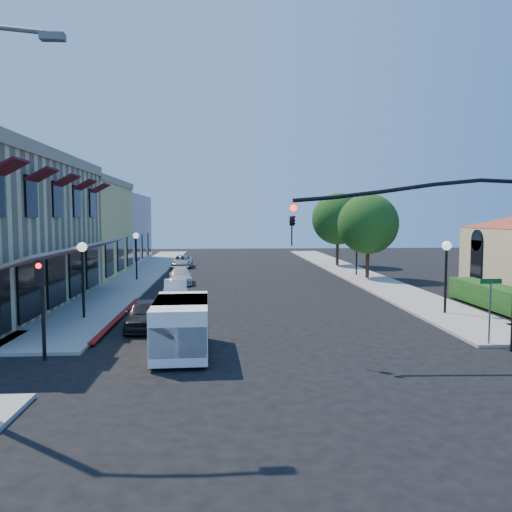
{
  "coord_description": "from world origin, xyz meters",
  "views": [
    {
      "loc": [
        -2.11,
        -15.01,
        4.69
      ],
      "look_at": [
        -0.34,
        11.89,
        2.6
      ],
      "focal_mm": 35.0,
      "sensor_mm": 36.0,
      "label": 1
    }
  ],
  "objects": [
    {
      "name": "yellow_stucco_building",
      "position": [
        -15.5,
        26.0,
        3.8
      ],
      "size": [
        10.0,
        12.0,
        7.6
      ],
      "primitive_type": "cube",
      "color": "tan",
      "rests_on": "ground"
    },
    {
      "name": "sidewalk_left",
      "position": [
        -8.75,
        27.0,
        0.06
      ],
      "size": [
        3.5,
        50.0,
        0.12
      ],
      "primitive_type": "cube",
      "color": "gray",
      "rests_on": "ground"
    },
    {
      "name": "lamppost_left_near",
      "position": [
        -8.5,
        8.0,
        2.74
      ],
      "size": [
        0.44,
        0.44,
        3.57
      ],
      "color": "black",
      "rests_on": "ground"
    },
    {
      "name": "parked_car_a",
      "position": [
        -5.45,
        6.0,
        0.61
      ],
      "size": [
        1.63,
        3.66,
        1.22
      ],
      "primitive_type": "imported",
      "rotation": [
        0.0,
        0.0,
        0.05
      ],
      "color": "black",
      "rests_on": "ground"
    },
    {
      "name": "street_name_sign",
      "position": [
        7.5,
        2.2,
        1.7
      ],
      "size": [
        0.8,
        0.06,
        2.5
      ],
      "color": "#595B5E",
      "rests_on": "ground"
    },
    {
      "name": "pink_stucco_building",
      "position": [
        -15.5,
        38.0,
        3.5
      ],
      "size": [
        10.0,
        12.0,
        7.0
      ],
      "primitive_type": "cube",
      "color": "#C9A298",
      "rests_on": "ground"
    },
    {
      "name": "parked_car_c",
      "position": [
        -5.14,
        20.26,
        0.56
      ],
      "size": [
        1.92,
        4.0,
        1.12
      ],
      "primitive_type": "imported",
      "rotation": [
        0.0,
        0.0,
        0.09
      ],
      "color": "#BCBCBA",
      "rests_on": "ground"
    },
    {
      "name": "ground",
      "position": [
        0.0,
        0.0,
        0.0
      ],
      "size": [
        120.0,
        120.0,
        0.0
      ],
      "primitive_type": "plane",
      "color": "black",
      "rests_on": "ground"
    },
    {
      "name": "street_tree_b",
      "position": [
        8.8,
        32.0,
        4.54
      ],
      "size": [
        4.94,
        4.94,
        7.02
      ],
      "color": "black",
      "rests_on": "ground"
    },
    {
      "name": "lamppost_right_far",
      "position": [
        8.5,
        24.0,
        2.74
      ],
      "size": [
        0.44,
        0.44,
        3.57
      ],
      "color": "black",
      "rests_on": "ground"
    },
    {
      "name": "white_van",
      "position": [
        -3.57,
        1.96,
        1.08
      ],
      "size": [
        1.98,
        4.26,
        1.86
      ],
      "color": "white",
      "rests_on": "ground"
    },
    {
      "name": "parked_car_b",
      "position": [
        -4.8,
        13.0,
        0.6
      ],
      "size": [
        1.58,
        3.73,
        1.2
      ],
      "primitive_type": "imported",
      "rotation": [
        0.0,
        0.0,
        0.09
      ],
      "color": "silver",
      "rests_on": "ground"
    },
    {
      "name": "secondary_signal",
      "position": [
        -8.0,
        1.41,
        2.32
      ],
      "size": [
        0.28,
        0.42,
        3.32
      ],
      "color": "black",
      "rests_on": "ground"
    },
    {
      "name": "parked_car_d",
      "position": [
        -5.97,
        32.0,
        0.56
      ],
      "size": [
        2.01,
        4.1,
        1.12
      ],
      "primitive_type": "imported",
      "rotation": [
        0.0,
        0.0,
        0.04
      ],
      "color": "#A6A8AB",
      "rests_on": "ground"
    },
    {
      "name": "signal_mast_arm",
      "position": [
        5.86,
        1.5,
        4.09
      ],
      "size": [
        8.01,
        0.39,
        6.0
      ],
      "color": "black",
      "rests_on": "ground"
    },
    {
      "name": "hedge",
      "position": [
        11.7,
        9.0,
        0.0
      ],
      "size": [
        1.4,
        8.0,
        1.1
      ],
      "primitive_type": "cube",
      "color": "#153F12",
      "rests_on": "ground"
    },
    {
      "name": "lamppost_right_near",
      "position": [
        8.5,
        8.0,
        2.74
      ],
      "size": [
        0.44,
        0.44,
        3.57
      ],
      "color": "black",
      "rests_on": "ground"
    },
    {
      "name": "curb_red_strip",
      "position": [
        -6.9,
        8.0,
        0.0
      ],
      "size": [
        0.25,
        10.0,
        0.06
      ],
      "primitive_type": "cube",
      "color": "maroon",
      "rests_on": "ground"
    },
    {
      "name": "street_tree_a",
      "position": [
        8.8,
        22.0,
        4.19
      ],
      "size": [
        4.56,
        4.56,
        6.48
      ],
      "color": "black",
      "rests_on": "ground"
    },
    {
      "name": "sidewalk_right",
      "position": [
        8.75,
        27.0,
        0.06
      ],
      "size": [
        3.5,
        50.0,
        0.12
      ],
      "primitive_type": "cube",
      "color": "gray",
      "rests_on": "ground"
    },
    {
      "name": "lamppost_left_far",
      "position": [
        -8.5,
        22.0,
        2.74
      ],
      "size": [
        0.44,
        0.44,
        3.57
      ],
      "color": "black",
      "rests_on": "ground"
    }
  ]
}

